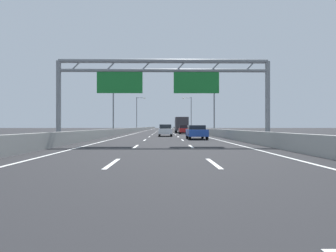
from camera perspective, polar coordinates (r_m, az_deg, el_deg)
name	(u,v)px	position (r m, az deg, el deg)	size (l,w,h in m)	color
ground_plane	(164,130)	(98.22, -0.76, -0.81)	(260.00, 260.00, 0.00)	#262628
lane_dash_left_1	(112,163)	(10.95, -10.49, -6.97)	(0.16, 3.00, 0.01)	white
lane_dash_left_2	(136,146)	(19.85, -6.07, -3.85)	(0.16, 3.00, 0.01)	white
lane_dash_left_3	(145,140)	(28.80, -4.41, -2.67)	(0.16, 3.00, 0.01)	white
lane_dash_left_4	(149,137)	(37.78, -3.53, -2.04)	(0.16, 3.00, 0.01)	white
lane_dash_left_5	(152,135)	(46.77, -3.00, -1.65)	(0.16, 3.00, 0.01)	white
lane_dash_left_6	(154,133)	(55.76, -2.63, -1.39)	(0.16, 3.00, 0.01)	white
lane_dash_left_7	(156,132)	(64.76, -2.37, -1.20)	(0.16, 3.00, 0.01)	white
lane_dash_left_8	(157,132)	(73.75, -2.17, -1.06)	(0.16, 3.00, 0.01)	white
lane_dash_left_9	(157,131)	(82.75, -2.02, -0.95)	(0.16, 3.00, 0.01)	white
lane_dash_left_10	(158,131)	(91.74, -1.89, -0.86)	(0.16, 3.00, 0.01)	white
lane_dash_left_11	(159,130)	(100.74, -1.79, -0.79)	(0.16, 3.00, 0.01)	white
lane_dash_left_12	(159,130)	(109.74, -1.70, -0.72)	(0.16, 3.00, 0.01)	white
lane_dash_left_13	(159,130)	(118.74, -1.63, -0.67)	(0.16, 3.00, 0.01)	white
lane_dash_left_14	(160,129)	(127.74, -1.57, -0.63)	(0.16, 3.00, 0.01)	white
lane_dash_left_15	(160,129)	(136.73, -1.51, -0.59)	(0.16, 3.00, 0.01)	white
lane_dash_left_16	(160,129)	(145.73, -1.46, -0.55)	(0.16, 3.00, 0.01)	white
lane_dash_left_17	(161,129)	(154.73, -1.42, -0.52)	(0.16, 3.00, 0.01)	white
lane_dash_right_1	(214,163)	(10.94, 8.59, -6.98)	(0.16, 3.00, 0.01)	white
lane_dash_right_2	(191,146)	(19.84, 4.36, -3.86)	(0.16, 3.00, 0.01)	white
lane_dash_right_3	(183,140)	(28.80, 2.77, -2.67)	(0.16, 3.00, 0.01)	white
lane_dash_right_4	(178,137)	(37.78, 1.93, -2.04)	(0.16, 3.00, 0.01)	white
lane_dash_right_5	(175,135)	(46.77, 1.42, -1.65)	(0.16, 3.00, 0.01)	white
lane_dash_right_6	(174,133)	(55.76, 1.07, -1.39)	(0.16, 3.00, 0.01)	white
lane_dash_right_7	(172,132)	(64.75, 0.82, -1.20)	(0.16, 3.00, 0.01)	white
lane_dash_right_8	(171,132)	(73.75, 0.63, -1.06)	(0.16, 3.00, 0.01)	white
lane_dash_right_9	(171,131)	(82.74, 0.48, -0.95)	(0.16, 3.00, 0.01)	white
lane_dash_right_10	(170,131)	(91.74, 0.36, -0.86)	(0.16, 3.00, 0.01)	white
lane_dash_right_11	(169,130)	(100.74, 0.26, -0.79)	(0.16, 3.00, 0.01)	white
lane_dash_right_12	(169,130)	(109.74, 0.18, -0.72)	(0.16, 3.00, 0.01)	white
lane_dash_right_13	(169,130)	(118.74, 0.11, -0.67)	(0.16, 3.00, 0.01)	white
lane_dash_right_14	(168,129)	(127.73, 0.05, -0.63)	(0.16, 3.00, 0.01)	white
lane_dash_right_15	(168,129)	(136.73, 0.00, -0.59)	(0.16, 3.00, 0.01)	white
lane_dash_right_16	(168,129)	(145.73, -0.05, -0.55)	(0.16, 3.00, 0.01)	white
lane_dash_right_17	(168,129)	(154.73, -0.09, -0.52)	(0.16, 3.00, 0.01)	white
edge_line_left	(146,131)	(86.39, -4.25, -0.91)	(0.16, 176.00, 0.01)	white
edge_line_right	(182,131)	(86.38, 2.72, -0.91)	(0.16, 176.00, 0.01)	white
barrier_left	(145,129)	(108.44, -4.41, -0.49)	(0.45, 220.00, 0.95)	#9E9E99
barrier_right	(183,129)	(108.44, 2.89, -0.49)	(0.45, 220.00, 0.95)	#9E9E99
sign_gantry	(162,80)	(22.86, -1.08, 8.71)	(16.02, 0.36, 6.36)	gray
streetlamp_left_mid	(115,99)	(46.84, -10.00, 4.95)	(2.58, 0.28, 9.50)	slate
streetlamp_right_mid	(213,100)	(46.83, 8.42, 4.95)	(2.58, 0.28, 9.50)	slate
streetlamp_left_far	(138,112)	(85.66, -5.77, 2.69)	(2.58, 0.28, 9.50)	slate
streetlamp_right_far	(190,112)	(85.65, 4.24, 2.69)	(2.58, 0.28, 9.50)	slate
blue_car	(196,132)	(31.12, 5.38, -1.10)	(1.89, 4.56, 1.42)	#2347AD
red_car	(184,129)	(52.57, 3.07, -0.64)	(1.82, 4.69, 1.50)	red
silver_car	(164,128)	(122.17, -0.82, -0.29)	(1.87, 4.15, 1.51)	#A8ADB2
white_car	(165,130)	(40.04, -0.50, -0.82)	(1.76, 4.30, 1.55)	silver
box_truck	(181,124)	(62.24, 2.52, 0.31)	(2.46, 7.98, 3.14)	silver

